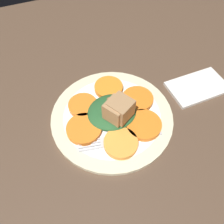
{
  "coord_description": "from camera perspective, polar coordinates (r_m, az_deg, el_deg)",
  "views": [
    {
      "loc": [
        -11.03,
        -26.42,
        44.04
      ],
      "look_at": [
        0.0,
        0.0,
        4.1
      ],
      "focal_mm": 35.0,
      "sensor_mm": 36.0,
      "label": 1
    }
  ],
  "objects": [
    {
      "name": "carrot_slice_2",
      "position": [
        0.52,
        6.69,
        3.35
      ],
      "size": [
        7.41,
        7.41,
        1.19
      ],
      "primitive_type": "cylinder",
      "color": "orange",
      "rests_on": "plate"
    },
    {
      "name": "plate",
      "position": [
        0.5,
        0.0,
        -1.05
      ],
      "size": [
        27.91,
        27.91,
        1.05
      ],
      "color": "beige",
      "rests_on": "table_slab"
    },
    {
      "name": "carrot_slice_4",
      "position": [
        0.51,
        -7.63,
        1.73
      ],
      "size": [
        6.72,
        6.72,
        1.19
      ],
      "primitive_type": "cylinder",
      "color": "orange",
      "rests_on": "plate"
    },
    {
      "name": "napkin",
      "position": [
        0.6,
        21.32,
        6.32
      ],
      "size": [
        14.88,
        8.93,
        0.8
      ],
      "color": "silver",
      "rests_on": "table_slab"
    },
    {
      "name": "carrot_slice_1",
      "position": [
        0.48,
        8.28,
        -3.32
      ],
      "size": [
        7.78,
        7.78,
        1.19
      ],
      "primitive_type": "cylinder",
      "color": "orange",
      "rests_on": "plate"
    },
    {
      "name": "center_pile",
      "position": [
        0.47,
        0.69,
        0.41
      ],
      "size": [
        11.16,
        10.28,
        6.75
      ],
      "color": "#235128",
      "rests_on": "plate"
    },
    {
      "name": "carrot_slice_3",
      "position": [
        0.54,
        -0.89,
        6.39
      ],
      "size": [
        7.02,
        7.02,
        1.19
      ],
      "primitive_type": "cylinder",
      "color": "orange",
      "rests_on": "plate"
    },
    {
      "name": "carrot_slice_0",
      "position": [
        0.46,
        2.31,
        -8.12
      ],
      "size": [
        7.15,
        7.15,
        1.19
      ],
      "primitive_type": "cylinder",
      "color": "orange",
      "rests_on": "plate"
    },
    {
      "name": "carrot_slice_5",
      "position": [
        0.48,
        -7.31,
        -4.37
      ],
      "size": [
        7.68,
        7.68,
        1.19
      ],
      "primitive_type": "cylinder",
      "color": "orange",
      "rests_on": "plate"
    },
    {
      "name": "table_slab",
      "position": [
        0.52,
        0.0,
        -2.0
      ],
      "size": [
        120.0,
        120.0,
        2.0
      ],
      "primitive_type": "cube",
      "color": "#4C3828",
      "rests_on": "ground"
    },
    {
      "name": "fork",
      "position": [
        0.46,
        1.68,
        -7.29
      ],
      "size": [
        17.93,
        5.24,
        0.4
      ],
      "rotation": [
        0.0,
        0.0,
        -0.2
      ],
      "color": "#B2B2B7",
      "rests_on": "plate"
    }
  ]
}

